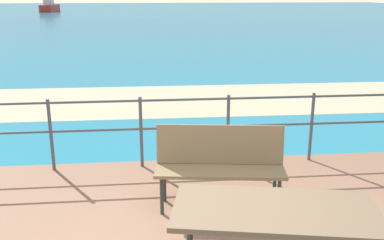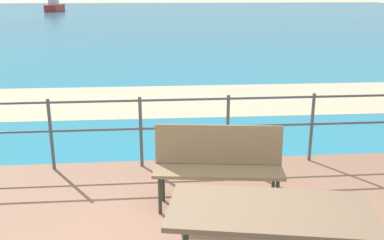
{
  "view_description": "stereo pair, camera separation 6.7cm",
  "coord_description": "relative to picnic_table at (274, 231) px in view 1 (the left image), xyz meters",
  "views": [
    {
      "loc": [
        -0.46,
        -3.14,
        2.38
      ],
      "look_at": [
        0.13,
        2.75,
        0.6
      ],
      "focal_mm": 40.58,
      "sensor_mm": 36.0,
      "label": 1
    },
    {
      "loc": [
        -0.4,
        -3.15,
        2.38
      ],
      "look_at": [
        0.13,
        2.75,
        0.6
      ],
      "focal_mm": 40.58,
      "sensor_mm": 36.0,
      "label": 2
    }
  ],
  "objects": [
    {
      "name": "railing_fence",
      "position": [
        -0.43,
        2.78,
        0.02
      ],
      "size": [
        5.94,
        0.04,
        0.97
      ],
      "color": "#4C5156",
      "rests_on": "patio_paving"
    },
    {
      "name": "boat_near",
      "position": [
        -12.14,
        50.63,
        -0.1
      ],
      "size": [
        1.4,
        5.38,
        1.65
      ],
      "rotation": [
        0.0,
        0.0,
        1.55
      ],
      "color": "red",
      "rests_on": "sea_water"
    },
    {
      "name": "picnic_table",
      "position": [
        0.0,
        0.0,
        0.0
      ],
      "size": [
        1.75,
        1.66,
        0.79
      ],
      "rotation": [
        0.0,
        0.0,
        -0.2
      ],
      "color": "#7A6047",
      "rests_on": "patio_paving"
    },
    {
      "name": "park_bench",
      "position": [
        -0.15,
        1.57,
        -0.05
      ],
      "size": [
        1.44,
        0.6,
        0.91
      ],
      "rotation": [
        0.0,
        0.0,
        -0.13
      ],
      "color": "#8C704C",
      "rests_on": "patio_paving"
    },
    {
      "name": "sea_water",
      "position": [
        -0.43,
        40.36,
        -0.65
      ],
      "size": [
        90.0,
        90.0,
        0.01
      ],
      "primitive_type": "cube",
      "color": "teal",
      "rests_on": "ground"
    },
    {
      "name": "beach_strip",
      "position": [
        -0.43,
        6.69,
        -0.65
      ],
      "size": [
        54.02,
        3.34,
        0.01
      ],
      "primitive_type": "cube",
      "rotation": [
        0.0,
        0.0,
        -0.01
      ],
      "color": "beige",
      "rests_on": "ground"
    }
  ]
}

